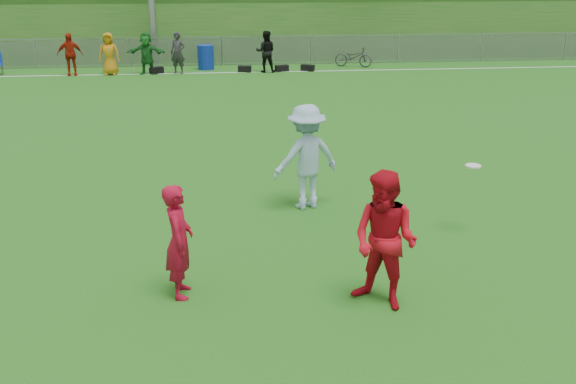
{
  "coord_description": "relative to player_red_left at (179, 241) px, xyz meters",
  "views": [
    {
      "loc": [
        -0.1,
        -8.98,
        4.43
      ],
      "look_at": [
        0.9,
        0.5,
        0.98
      ],
      "focal_mm": 40.0,
      "sensor_mm": 36.0,
      "label": 1
    }
  ],
  "objects": [
    {
      "name": "fence",
      "position": [
        0.75,
        20.87,
        -0.17
      ],
      "size": [
        58.0,
        0.06,
        1.3
      ],
      "color": "gray",
      "rests_on": "ground"
    },
    {
      "name": "player_red_left",
      "position": [
        0.0,
        0.0,
        0.0
      ],
      "size": [
        0.4,
        0.6,
        1.63
      ],
      "primitive_type": "imported",
      "rotation": [
        0.0,
        0.0,
        1.56
      ],
      "color": "#A50B25",
      "rests_on": "ground"
    },
    {
      "name": "spectator_row",
      "position": [
        -1.92,
        18.87,
        0.03
      ],
      "size": [
        8.9,
        0.73,
        1.69
      ],
      "color": "#A71C0B",
      "rests_on": "ground"
    },
    {
      "name": "ground",
      "position": [
        0.75,
        0.87,
        -0.81
      ],
      "size": [
        120.0,
        120.0,
        0.0
      ],
      "primitive_type": "plane",
      "color": "#246214",
      "rests_on": "ground"
    },
    {
      "name": "player_blue",
      "position": [
        2.18,
        3.2,
        0.17
      ],
      "size": [
        1.44,
        1.1,
        1.97
      ],
      "primitive_type": "imported",
      "rotation": [
        0.0,
        0.0,
        3.46
      ],
      "color": "#98BCD3",
      "rests_on": "ground"
    },
    {
      "name": "gear_bags",
      "position": [
        1.81,
        18.97,
        -0.68
      ],
      "size": [
        6.93,
        0.57,
        0.26
      ],
      "color": "black",
      "rests_on": "ground"
    },
    {
      "name": "berm",
      "position": [
        0.75,
        31.87,
        0.69
      ],
      "size": [
        120.0,
        18.0,
        3.0
      ],
      "primitive_type": "cube",
      "color": "#1A4E16",
      "rests_on": "ground"
    },
    {
      "name": "recycling_bin",
      "position": [
        0.05,
        19.87,
        -0.3
      ],
      "size": [
        0.69,
        0.69,
        1.02
      ],
      "primitive_type": "cylinder",
      "rotation": [
        0.0,
        0.0,
        -0.01
      ],
      "color": "#0E2A9A",
      "rests_on": "ground"
    },
    {
      "name": "player_red_center",
      "position": [
        2.72,
        -0.58,
        0.14
      ],
      "size": [
        1.17,
        1.15,
        1.9
      ],
      "primitive_type": "imported",
      "rotation": [
        0.0,
        0.0,
        -0.73
      ],
      "color": "red",
      "rests_on": "ground"
    },
    {
      "name": "sideline_far",
      "position": [
        0.75,
        18.87,
        -0.81
      ],
      "size": [
        60.0,
        0.1,
        0.01
      ],
      "primitive_type": "cube",
      "color": "white",
      "rests_on": "ground"
    },
    {
      "name": "frisbee",
      "position": [
        4.79,
        1.72,
        0.38
      ],
      "size": [
        0.26,
        0.26,
        0.02
      ],
      "color": "white",
      "rests_on": "ground"
    },
    {
      "name": "bicycle",
      "position": [
        6.48,
        19.87,
        -0.38
      ],
      "size": [
        1.74,
        1.14,
        0.86
      ],
      "primitive_type": "imported",
      "rotation": [
        0.0,
        0.0,
        1.19
      ],
      "color": "#333235",
      "rests_on": "ground"
    }
  ]
}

